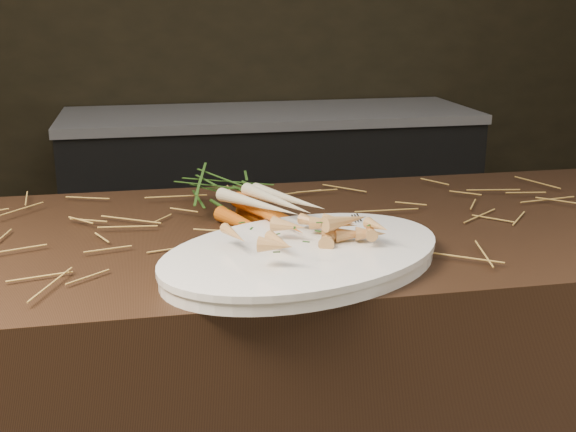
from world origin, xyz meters
name	(u,v)px	position (x,y,z in m)	size (l,w,h in m)	color
back_counter	(271,202)	(0.30, 2.18, 0.42)	(1.82, 0.62, 0.84)	black
straw_bedding	(285,225)	(0.00, 0.30, 0.91)	(1.40, 0.60, 0.02)	#A87431
root_veg_bunch	(238,197)	(-0.08, 0.40, 0.94)	(0.30, 0.46, 0.08)	#C25100
serving_platter	(303,259)	(-0.01, 0.10, 0.91)	(0.49, 0.33, 0.03)	white
roasted_veg_heap	(303,235)	(-0.01, 0.10, 0.95)	(0.24, 0.17, 0.05)	#B07439
serving_fork	(392,234)	(0.16, 0.15, 0.93)	(0.02, 0.19, 0.00)	silver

